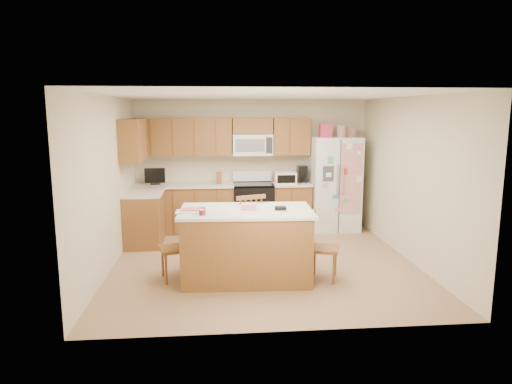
{
  "coord_description": "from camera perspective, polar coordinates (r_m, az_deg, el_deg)",
  "views": [
    {
      "loc": [
        -0.71,
        -6.65,
        2.26
      ],
      "look_at": [
        -0.08,
        0.35,
        1.03
      ],
      "focal_mm": 32.0,
      "sensor_mm": 36.0,
      "label": 1
    }
  ],
  "objects": [
    {
      "name": "cabinetry",
      "position": [
        8.55,
        -6.86,
        0.81
      ],
      "size": [
        3.36,
        1.56,
        2.15
      ],
      "color": "brown",
      "rests_on": "ground"
    },
    {
      "name": "windsor_chair_right",
      "position": [
        6.31,
        8.3,
        -6.91
      ],
      "size": [
        0.5,
        0.51,
        0.94
      ],
      "color": "brown",
      "rests_on": "ground"
    },
    {
      "name": "refrigerator",
      "position": [
        8.93,
        9.76,
        1.16
      ],
      "size": [
        0.9,
        0.79,
        2.04
      ],
      "color": "white",
      "rests_on": "ground"
    },
    {
      "name": "windsor_chair_left",
      "position": [
        6.34,
        -9.94,
        -6.88
      ],
      "size": [
        0.47,
        0.49,
        0.94
      ],
      "color": "brown",
      "rests_on": "ground"
    },
    {
      "name": "stove",
      "position": [
        8.8,
        -0.37,
        -1.78
      ],
      "size": [
        0.76,
        0.65,
        1.13
      ],
      "color": "black",
      "rests_on": "ground"
    },
    {
      "name": "room_shell",
      "position": [
        6.74,
        0.98,
        2.94
      ],
      "size": [
        4.6,
        4.6,
        2.52
      ],
      "color": "beige",
      "rests_on": "ground"
    },
    {
      "name": "windsor_chair_back",
      "position": [
        6.79,
        -1.19,
        -4.98
      ],
      "size": [
        0.6,
        0.58,
        1.09
      ],
      "color": "brown",
      "rests_on": "ground"
    },
    {
      "name": "ground",
      "position": [
        7.06,
        0.95,
        -8.74
      ],
      "size": [
        4.5,
        4.5,
        0.0
      ],
      "primitive_type": "plane",
      "color": "olive",
      "rests_on": "ground"
    },
    {
      "name": "island",
      "position": [
        6.25,
        -1.24,
        -6.53
      ],
      "size": [
        1.84,
        1.11,
        1.06
      ],
      "color": "brown",
      "rests_on": "ground"
    }
  ]
}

